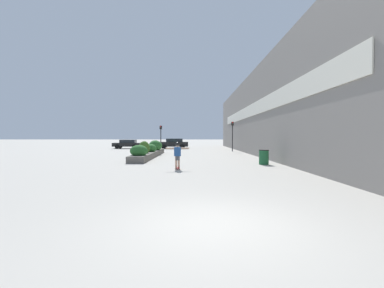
# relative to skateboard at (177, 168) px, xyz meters

# --- Properties ---
(ground_plane) EXTENTS (300.00, 300.00, 0.00)m
(ground_plane) POSITION_rel_skateboard_xyz_m (1.38, -9.12, -0.07)
(ground_plane) COLOR #ADA89E
(building_wall_right) EXTENTS (0.67, 49.09, 8.38)m
(building_wall_right) POSITION_rel_skateboard_xyz_m (7.08, 11.95, 4.12)
(building_wall_right) COLOR gray
(building_wall_right) RESTS_ON ground_plane
(planter_box) EXTENTS (1.50, 12.06, 1.47)m
(planter_box) POSITION_rel_skateboard_xyz_m (-3.08, 9.19, 0.48)
(planter_box) COLOR #605B54
(planter_box) RESTS_ON ground_plane
(skateboard) EXTENTS (0.32, 0.68, 0.09)m
(skateboard) POSITION_rel_skateboard_xyz_m (0.00, 0.00, 0.00)
(skateboard) COLOR maroon
(skateboard) RESTS_ON ground_plane
(skateboarder) EXTENTS (1.33, 0.31, 1.43)m
(skateboarder) POSITION_rel_skateboard_xyz_m (0.00, 0.00, 0.89)
(skateboarder) COLOR tan
(skateboarder) RESTS_ON skateboard
(trash_bin) EXTENTS (0.66, 0.66, 0.98)m
(trash_bin) POSITION_rel_skateboard_xyz_m (5.56, 2.50, 0.42)
(trash_bin) COLOR #1E5B33
(trash_bin) RESTS_ON ground_plane
(car_leftmost) EXTENTS (4.18, 1.90, 1.35)m
(car_leftmost) POSITION_rel_skateboard_xyz_m (-9.22, 24.71, 0.66)
(car_leftmost) COLOR black
(car_leftmost) RESTS_ON ground_plane
(car_center_left) EXTENTS (4.44, 1.94, 1.53)m
(car_center_left) POSITION_rel_skateboard_xyz_m (-2.10, 24.43, 0.74)
(car_center_left) COLOR black
(car_center_left) RESTS_ON ground_plane
(car_center_right) EXTENTS (4.64, 1.89, 1.50)m
(car_center_right) POSITION_rel_skateboard_xyz_m (13.76, 23.93, 0.73)
(car_center_right) COLOR slate
(car_center_right) RESTS_ON ground_plane
(traffic_light_left) EXTENTS (0.28, 0.30, 3.19)m
(traffic_light_left) POSITION_rel_skateboard_xyz_m (-3.16, 17.40, 2.13)
(traffic_light_left) COLOR black
(traffic_light_left) RESTS_ON ground_plane
(traffic_light_right) EXTENTS (0.28, 0.30, 3.65)m
(traffic_light_right) POSITION_rel_skateboard_xyz_m (5.71, 17.26, 2.41)
(traffic_light_right) COLOR black
(traffic_light_right) RESTS_ON ground_plane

